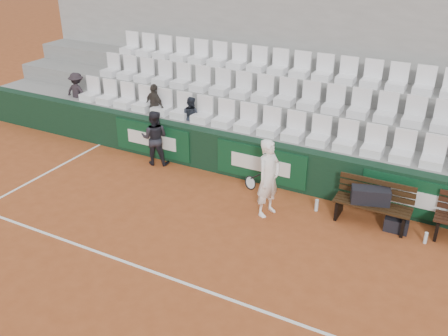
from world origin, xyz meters
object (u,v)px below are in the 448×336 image
sports_bag_left (371,196)px  tennis_player (268,178)px  water_bottle_far (426,238)px  spectator_b (154,90)px  spectator_c (190,99)px  sports_bag_ground (396,225)px  water_bottle_near (317,205)px  bench_left (371,214)px  ball_kid (155,138)px  spectator_a (75,77)px

sports_bag_left → tennis_player: tennis_player is taller
water_bottle_far → tennis_player: bearing=-172.5°
spectator_b → spectator_c: 1.09m
tennis_player → spectator_b: size_ratio=1.39×
sports_bag_ground → water_bottle_near: sports_bag_ground is taller
tennis_player → sports_bag_left: bearing=18.5°
bench_left → spectator_c: spectator_c is taller
water_bottle_near → ball_kid: size_ratio=0.19×
bench_left → sports_bag_left: sports_bag_left is taller
tennis_player → spectator_a: (-6.65, 1.78, 0.74)m
ball_kid → spectator_a: size_ratio=1.22×
water_bottle_near → water_bottle_far: bearing=-4.5°
sports_bag_left → spectator_a: spectator_a is taller
tennis_player → spectator_c: 3.47m
water_bottle_near → sports_bag_ground: bearing=0.3°
sports_bag_left → ball_kid: bearing=177.3°
spectator_a → ball_kid: bearing=160.7°
sports_bag_ground → bench_left: bearing=177.0°
sports_bag_left → spectator_a: size_ratio=0.65×
water_bottle_far → spectator_c: spectator_c is taller
tennis_player → sports_bag_ground: bearing=13.2°
water_bottle_near → spectator_b: 5.22m
spectator_a → spectator_b: spectator_b is taller
sports_bag_ground → water_bottle_near: bearing=-179.7°
water_bottle_far → spectator_b: spectator_b is taller
sports_bag_ground → tennis_player: tennis_player is taller
tennis_player → ball_kid: 3.54m
sports_bag_left → spectator_a: bearing=172.5°
tennis_player → spectator_a: bearing=165.1°
ball_kid → spectator_a: spectator_a is taller
water_bottle_far → spectator_c: size_ratio=0.23×
spectator_c → spectator_b: bearing=2.0°
bench_left → spectator_c: (-4.89, 1.16, 1.28)m
bench_left → sports_bag_left: bearing=157.5°
tennis_player → spectator_a: spectator_a is taller
tennis_player → spectator_b: 4.44m
water_bottle_far → spectator_b: (-7.07, 1.37, 1.48)m
sports_bag_ground → water_bottle_far: bearing=-17.7°
sports_bag_left → water_bottle_far: bearing=-11.7°
bench_left → water_bottle_far: 1.11m
water_bottle_near → tennis_player: (-0.88, -0.58, 0.70)m
tennis_player → spectator_b: bearing=156.0°
water_bottle_far → spectator_c: (-5.98, 1.37, 1.39)m
water_bottle_near → water_bottle_far: (2.20, -0.17, -0.01)m
water_bottle_near → spectator_c: spectator_c is taller
spectator_b → spectator_a: bearing=16.7°
water_bottle_near → water_bottle_far: size_ratio=1.12×
sports_bag_ground → spectator_a: (-9.16, 1.19, 1.43)m
water_bottle_near → spectator_a: (-7.53, 1.20, 1.44)m
water_bottle_far → sports_bag_left: bearing=168.3°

